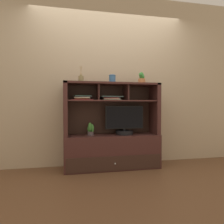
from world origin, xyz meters
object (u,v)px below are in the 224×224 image
at_px(media_console, 112,141).
at_px(diffuser_bottle, 81,79).
at_px(potted_orchid, 91,130).
at_px(magazine_stack_left, 82,98).
at_px(potted_succulent, 142,78).
at_px(magazine_stack_centre, 111,98).
at_px(ceramic_vase, 112,79).
at_px(tv_monitor, 124,123).

relative_size(media_console, diffuser_bottle, 6.07).
bearing_deg(potted_orchid, magazine_stack_left, 169.00).
bearing_deg(diffuser_bottle, potted_succulent, 0.61).
bearing_deg(magazine_stack_centre, potted_succulent, -7.45).
height_order(media_console, potted_orchid, media_console).
distance_m(magazine_stack_left, ceramic_vase, 0.54).
bearing_deg(tv_monitor, potted_orchid, 177.96).
xyz_separation_m(tv_monitor, ceramic_vase, (-0.20, -0.03, 0.68)).
xyz_separation_m(tv_monitor, diffuser_bottle, (-0.67, -0.03, 0.67)).
bearing_deg(potted_orchid, tv_monitor, -2.04).
distance_m(tv_monitor, potted_orchid, 0.54).
relative_size(media_console, magazine_stack_left, 4.17).
height_order(potted_orchid, magazine_stack_left, magazine_stack_left).
bearing_deg(media_console, ceramic_vase, -90.00).
relative_size(magazine_stack_left, potted_succulent, 1.93).
height_order(potted_orchid, potted_succulent, potted_succulent).
bearing_deg(ceramic_vase, media_console, 90.00).
height_order(magazine_stack_left, magazine_stack_centre, magazine_stack_left).
height_order(potted_orchid, ceramic_vase, ceramic_vase).
xyz_separation_m(magazine_stack_centre, potted_succulent, (0.48, -0.06, 0.31)).
relative_size(magazine_stack_centre, diffuser_bottle, 1.47).
relative_size(media_console, ceramic_vase, 11.95).
height_order(tv_monitor, potted_succulent, potted_succulent).
bearing_deg(potted_orchid, ceramic_vase, -7.65).
relative_size(magazine_stack_left, diffuser_bottle, 1.45).
bearing_deg(media_console, diffuser_bottle, -175.85).
distance_m(magazine_stack_centre, diffuser_bottle, 0.55).
bearing_deg(ceramic_vase, magazine_stack_centre, 93.47).
height_order(media_console, magazine_stack_centre, media_console).
bearing_deg(tv_monitor, ceramic_vase, -172.73).
xyz_separation_m(magazine_stack_left, magazine_stack_centre, (0.45, 0.00, -0.00)).
bearing_deg(diffuser_bottle, tv_monitor, 2.46).
relative_size(potted_orchid, diffuser_bottle, 0.81).
distance_m(potted_orchid, ceramic_vase, 0.85).
distance_m(media_console, diffuser_bottle, 1.07).
distance_m(diffuser_bottle, potted_succulent, 0.95).
bearing_deg(diffuser_bottle, potted_orchid, 18.09).
bearing_deg(diffuser_bottle, magazine_stack_centre, 8.80).
bearing_deg(magazine_stack_centre, tv_monitor, -12.22).
height_order(tv_monitor, diffuser_bottle, diffuser_bottle).
relative_size(tv_monitor, potted_orchid, 3.13).
distance_m(tv_monitor, magazine_stack_centre, 0.44).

